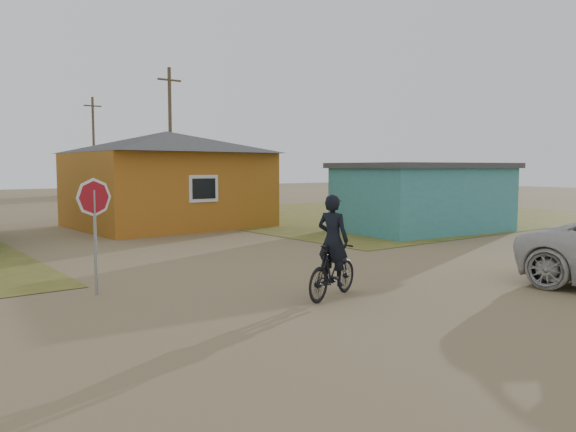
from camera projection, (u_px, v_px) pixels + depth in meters
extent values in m
plane|color=olive|center=(370.00, 296.00, 10.65)|extent=(120.00, 120.00, 0.00)
cube|color=olive|center=(379.00, 214.00, 29.41)|extent=(20.00, 18.00, 0.00)
cube|color=#AC641A|center=(168.00, 190.00, 23.11)|extent=(7.21, 6.24, 3.00)
pyramid|color=#323234|center=(167.00, 142.00, 22.94)|extent=(7.72, 6.76, 0.90)
cube|color=silver|center=(204.00, 189.00, 20.70)|extent=(1.20, 0.06, 1.00)
cube|color=black|center=(204.00, 189.00, 20.68)|extent=(0.95, 0.04, 0.75)
cube|color=teal|center=(423.00, 200.00, 21.44)|extent=(6.39, 4.61, 2.40)
cube|color=#323234|center=(423.00, 166.00, 21.32)|extent=(6.71, 4.93, 0.20)
cube|color=tan|center=(116.00, 179.00, 48.23)|extent=(6.41, 5.50, 2.80)
pyramid|color=#323234|center=(116.00, 158.00, 48.08)|extent=(6.95, 6.05, 0.80)
cylinder|color=brown|center=(170.00, 139.00, 31.64)|extent=(0.20, 0.20, 8.00)
cube|color=brown|center=(169.00, 80.00, 31.36)|extent=(1.40, 0.10, 0.10)
cylinder|color=brown|center=(94.00, 148.00, 44.91)|extent=(0.20, 0.20, 8.00)
cube|color=brown|center=(93.00, 106.00, 44.62)|extent=(1.40, 0.10, 0.10)
cylinder|color=gray|center=(95.00, 243.00, 10.66)|extent=(0.06, 0.06, 2.01)
imported|color=black|center=(333.00, 271.00, 10.46)|extent=(1.78, 1.02, 1.03)
imported|color=black|center=(333.00, 240.00, 10.41)|extent=(0.59, 0.72, 1.70)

